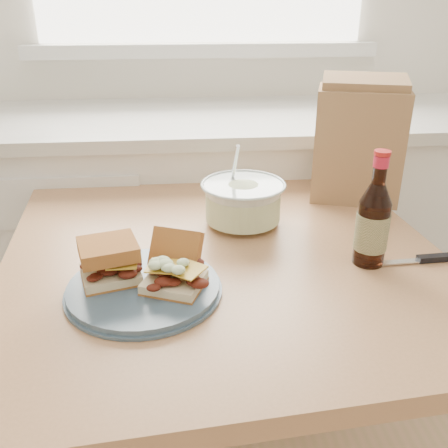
{
  "coord_description": "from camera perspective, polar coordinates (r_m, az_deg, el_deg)",
  "views": [
    {
      "loc": [
        -0.1,
        -0.02,
        1.33
      ],
      "look_at": [
        -0.01,
        0.93,
        0.88
      ],
      "focal_mm": 40.0,
      "sensor_mm": 36.0,
      "label": 1
    }
  ],
  "objects": [
    {
      "name": "coleslaw_bowl",
      "position": [
        1.22,
        2.18,
        2.32
      ],
      "size": [
        0.21,
        0.21,
        0.21
      ],
      "color": "silver",
      "rests_on": "dining_table"
    },
    {
      "name": "beer_bottle",
      "position": [
        1.07,
        16.64,
        0.13
      ],
      "size": [
        0.07,
        0.07,
        0.25
      ],
      "rotation": [
        0.0,
        0.0,
        -0.4
      ],
      "color": "black",
      "rests_on": "dining_table"
    },
    {
      "name": "knife",
      "position": [
        1.15,
        21.92,
        -3.75
      ],
      "size": [
        0.2,
        0.03,
        0.01
      ],
      "rotation": [
        0.0,
        0.0,
        0.05
      ],
      "color": "silver",
      "rests_on": "dining_table"
    },
    {
      "name": "paper_bag",
      "position": [
        1.41,
        15.06,
        8.72
      ],
      "size": [
        0.26,
        0.21,
        0.3
      ],
      "primitive_type": "cube",
      "rotation": [
        0.0,
        0.0,
        -0.3
      ],
      "color": "#A67A50",
      "rests_on": "dining_table"
    },
    {
      "name": "sandwich_left",
      "position": [
        0.98,
        -12.97,
        -4.11
      ],
      "size": [
        0.13,
        0.12,
        0.08
      ],
      "rotation": [
        0.0,
        0.0,
        0.27
      ],
      "color": "beige",
      "rests_on": "plate"
    },
    {
      "name": "dining_table",
      "position": [
        1.17,
        0.02,
        -8.3
      ],
      "size": [
        1.04,
        1.04,
        0.8
      ],
      "rotation": [
        0.0,
        0.0,
        0.09
      ],
      "color": "tan",
      "rests_on": "ground"
    },
    {
      "name": "cabinet_run",
      "position": [
        1.92,
        -1.72,
        -1.26
      ],
      "size": [
        2.5,
        0.64,
        0.94
      ],
      "color": "white",
      "rests_on": "ground"
    },
    {
      "name": "sandwich_right",
      "position": [
        0.96,
        -5.68,
        -4.96
      ],
      "size": [
        0.13,
        0.18,
        0.09
      ],
      "rotation": [
        0.0,
        0.0,
        -0.39
      ],
      "color": "beige",
      "rests_on": "plate"
    },
    {
      "name": "plate",
      "position": [
        0.98,
        -9.16,
        -7.28
      ],
      "size": [
        0.29,
        0.29,
        0.02
      ],
      "primitive_type": "cylinder",
      "color": "#415669",
      "rests_on": "dining_table"
    }
  ]
}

